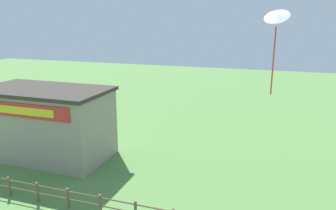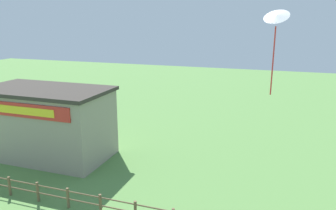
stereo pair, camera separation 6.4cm
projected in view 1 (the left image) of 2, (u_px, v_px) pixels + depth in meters
name	position (u px, v px, depth m)	size (l,w,h in m)	color
seaside_building	(46.00, 123.00, 22.73)	(8.95, 4.82, 4.89)	gray
kite_white_delta	(277.00, 21.00, 11.28)	(1.06, 0.98, 3.04)	white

